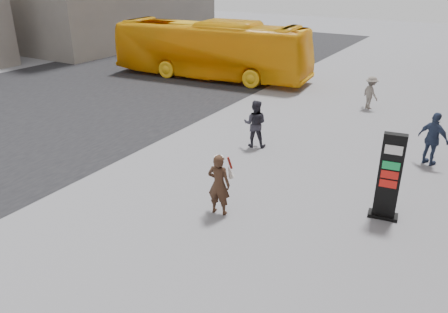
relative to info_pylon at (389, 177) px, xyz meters
The scene contains 8 objects.
ground 4.18m from the info_pylon, 157.82° to the right, with size 100.00×100.00×0.00m, color #9E9EA3.
road 17.11m from the info_pylon, 168.21° to the left, with size 16.00×60.00×0.01m, color black.
info_pylon is the anchor object (origin of this frame).
woman 4.42m from the info_pylon, 151.82° to the right, with size 0.71×0.66×1.73m.
bus 16.90m from the info_pylon, 138.67° to the left, with size 2.81×12.00×3.34m, color #F8B110.
pedestrian_a 5.96m from the info_pylon, 152.88° to the left, with size 0.86×0.67×1.77m, color #2A2932.
pedestrian_b 10.16m from the info_pylon, 106.25° to the left, with size 0.99×0.57×1.53m, color slate.
pedestrian_c 4.37m from the info_pylon, 82.97° to the left, with size 1.07×0.45×1.83m, color navy.
Camera 1 is at (5.28, -9.36, 6.19)m, focal length 35.00 mm.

